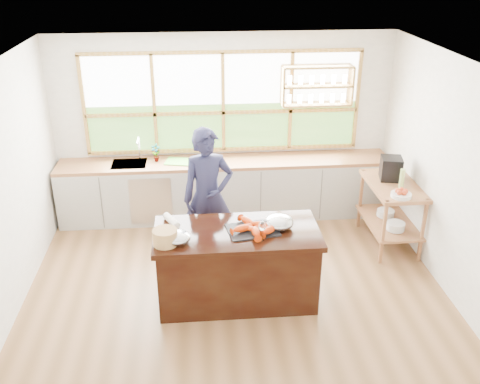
{
  "coord_description": "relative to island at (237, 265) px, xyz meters",
  "views": [
    {
      "loc": [
        -0.42,
        -5.39,
        3.81
      ],
      "look_at": [
        0.07,
        0.15,
        1.21
      ],
      "focal_mm": 40.0,
      "sensor_mm": 36.0,
      "label": 1
    }
  ],
  "objects": [
    {
      "name": "fruit_bowl",
      "position": [
        2.14,
        0.7,
        0.49
      ],
      "size": [
        0.26,
        0.26,
        0.11
      ],
      "color": "silver",
      "rests_on": "right_shelf_unit"
    },
    {
      "name": "mixing_bowl_left",
      "position": [
        -0.65,
        -0.2,
        0.51
      ],
      "size": [
        0.28,
        0.28,
        0.14
      ],
      "primitive_type": "ellipsoid",
      "color": "#ACAFB3",
      "rests_on": "island"
    },
    {
      "name": "room_shell",
      "position": [
        0.02,
        0.71,
        1.3
      ],
      "size": [
        5.02,
        4.52,
        2.71
      ],
      "color": "white",
      "rests_on": "ground_plane"
    },
    {
      "name": "cutting_board",
      "position": [
        -0.67,
        2.14,
        0.45
      ],
      "size": [
        0.45,
        0.38,
        0.01
      ],
      "primitive_type": "cube",
      "rotation": [
        0.0,
        0.0,
        -0.22
      ],
      "color": "#58B83A",
      "rests_on": "back_counter"
    },
    {
      "name": "wine_bottle",
      "position": [
        2.24,
        0.98,
        0.58
      ],
      "size": [
        0.07,
        0.07,
        0.26
      ],
      "primitive_type": "cylinder",
      "rotation": [
        0.0,
        0.0,
        -0.11
      ],
      "color": "#A7C565",
      "rests_on": "right_shelf_unit"
    },
    {
      "name": "island",
      "position": [
        0.0,
        0.0,
        0.0
      ],
      "size": [
        1.85,
        0.9,
        0.9
      ],
      "color": "black",
      "rests_on": "ground_plane"
    },
    {
      "name": "back_counter",
      "position": [
        -0.02,
        2.14,
        0.0
      ],
      "size": [
        4.9,
        0.63,
        0.9
      ],
      "color": "#B1AFA7",
      "rests_on": "ground_plane"
    },
    {
      "name": "potted_plant",
      "position": [
        -1.01,
        2.2,
        0.58
      ],
      "size": [
        0.16,
        0.12,
        0.26
      ],
      "primitive_type": "imported",
      "rotation": [
        0.0,
        0.0,
        -0.24
      ],
      "color": "slate",
      "rests_on": "back_counter"
    },
    {
      "name": "slate_board",
      "position": [
        0.17,
        -0.01,
        0.45
      ],
      "size": [
        0.61,
        0.48,
        0.02
      ],
      "primitive_type": "cube",
      "rotation": [
        0.0,
        0.0,
        0.16
      ],
      "color": "black",
      "rests_on": "island"
    },
    {
      "name": "ground_plane",
      "position": [
        0.0,
        0.2,
        -0.45
      ],
      "size": [
        5.0,
        5.0,
        0.0
      ],
      "primitive_type": "plane",
      "color": "#8D5F3A"
    },
    {
      "name": "lobster_pile",
      "position": [
        0.2,
        -0.04,
        0.5
      ],
      "size": [
        0.52,
        0.48,
        0.08
      ],
      "color": "#CC3505",
      "rests_on": "slate_board"
    },
    {
      "name": "cook",
      "position": [
        -0.29,
        0.93,
        0.44
      ],
      "size": [
        0.72,
        0.54,
        1.8
      ],
      "primitive_type": "imported",
      "rotation": [
        0.0,
        0.0,
        0.17
      ],
      "color": "#1C1C39",
      "rests_on": "ground_plane"
    },
    {
      "name": "wicker_basket",
      "position": [
        -0.78,
        -0.22,
        0.53
      ],
      "size": [
        0.27,
        0.27,
        0.17
      ],
      "primitive_type": "cylinder",
      "color": "tan",
      "rests_on": "island"
    },
    {
      "name": "mixing_bowl_right",
      "position": [
        0.48,
        0.03,
        0.52
      ],
      "size": [
        0.33,
        0.33,
        0.16
      ],
      "primitive_type": "ellipsoid",
      "color": "#ACAFB3",
      "rests_on": "island"
    },
    {
      "name": "right_shelf_unit",
      "position": [
        2.19,
        1.09,
        0.15
      ],
      "size": [
        0.62,
        1.1,
        0.9
      ],
      "color": "#985538",
      "rests_on": "ground_plane"
    },
    {
      "name": "wine_glass",
      "position": [
        0.25,
        -0.22,
        0.61
      ],
      "size": [
        0.08,
        0.08,
        0.22
      ],
      "color": "white",
      "rests_on": "island"
    },
    {
      "name": "parchment_roll",
      "position": [
        -0.73,
        0.24,
        0.49
      ],
      "size": [
        0.21,
        0.3,
        0.08
      ],
      "primitive_type": "cylinder",
      "rotation": [
        1.57,
        0.0,
        0.46
      ],
      "color": "white",
      "rests_on": "island"
    },
    {
      "name": "espresso_machine",
      "position": [
        2.19,
        1.27,
        0.6
      ],
      "size": [
        0.32,
        0.34,
        0.31
      ],
      "primitive_type": "cube",
      "rotation": [
        0.0,
        0.0,
        -0.21
      ],
      "color": "black",
      "rests_on": "right_shelf_unit"
    }
  ]
}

